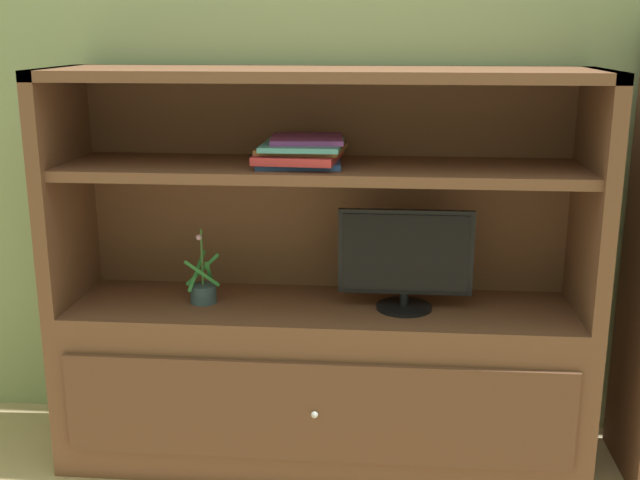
% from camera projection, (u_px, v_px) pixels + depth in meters
% --- Properties ---
extents(painted_rear_wall, '(6.00, 0.10, 2.80)m').
position_uv_depth(painted_rear_wall, '(329.00, 66.00, 2.91)').
color(painted_rear_wall, '#8C9E6B').
rests_on(painted_rear_wall, ground_plane).
extents(media_console, '(1.85, 0.50, 1.41)m').
position_uv_depth(media_console, '(321.00, 340.00, 2.82)').
color(media_console, brown).
rests_on(media_console, ground_plane).
extents(tv_monitor, '(0.46, 0.19, 0.35)m').
position_uv_depth(tv_monitor, '(405.00, 259.00, 2.69)').
color(tv_monitor, black).
rests_on(tv_monitor, media_console).
extents(potted_plant, '(0.13, 0.13, 0.27)m').
position_uv_depth(potted_plant, '(203.00, 291.00, 2.79)').
color(potted_plant, '#384C56').
rests_on(potted_plant, media_console).
extents(magazine_stack, '(0.31, 0.33, 0.09)m').
position_uv_depth(magazine_stack, '(301.00, 151.00, 2.64)').
color(magazine_stack, '#2D519E').
rests_on(magazine_stack, media_console).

